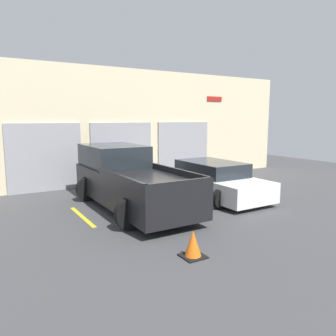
{
  "coord_description": "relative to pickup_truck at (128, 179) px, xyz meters",
  "views": [
    {
      "loc": [
        -5.7,
        -10.06,
        2.78
      ],
      "look_at": [
        0.0,
        -0.54,
        1.1
      ],
      "focal_mm": 35.0,
      "sensor_mm": 36.0,
      "label": 1
    }
  ],
  "objects": [
    {
      "name": "pickup_truck",
      "position": [
        0.0,
        0.0,
        0.0
      ],
      "size": [
        2.52,
        5.51,
        1.89
      ],
      "color": "black",
      "rests_on": "ground"
    },
    {
      "name": "ground_plane",
      "position": [
        1.58,
        0.71,
        -0.88
      ],
      "size": [
        28.0,
        28.0,
        0.0
      ],
      "primitive_type": "plane",
      "color": "#3D3D3F"
    },
    {
      "name": "parking_stripe_left",
      "position": [
        1.58,
        -0.33,
        -0.88
      ],
      "size": [
        0.12,
        2.2,
        0.01
      ],
      "primitive_type": "cube",
      "color": "gold",
      "rests_on": "ground"
    },
    {
      "name": "parking_stripe_far_left",
      "position": [
        -1.58,
        -0.33,
        -0.88
      ],
      "size": [
        0.12,
        2.2,
        0.01
      ],
      "primitive_type": "cube",
      "color": "gold",
      "rests_on": "ground"
    },
    {
      "name": "sedan_white",
      "position": [
        3.16,
        -0.3,
        -0.28
      ],
      "size": [
        2.2,
        4.45,
        1.26
      ],
      "color": "white",
      "rests_on": "ground"
    },
    {
      "name": "parking_stripe_centre",
      "position": [
        4.74,
        -0.33,
        -0.88
      ],
      "size": [
        0.12,
        2.2,
        0.01
      ],
      "primitive_type": "cube",
      "color": "gold",
      "rests_on": "ground"
    },
    {
      "name": "traffic_cone",
      "position": [
        -0.45,
        -4.21,
        -0.63
      ],
      "size": [
        0.47,
        0.47,
        0.55
      ],
      "color": "black",
      "rests_on": "ground"
    },
    {
      "name": "shophouse_building",
      "position": [
        1.57,
        4.0,
        1.53
      ],
      "size": [
        17.45,
        0.68,
        4.89
      ],
      "color": "beige",
      "rests_on": "ground"
    }
  ]
}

